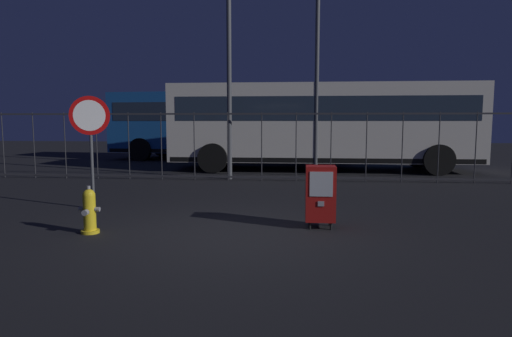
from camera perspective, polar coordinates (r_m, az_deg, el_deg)
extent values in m
plane|color=black|center=(6.91, -3.43, -8.48)|extent=(60.00, 60.00, 0.00)
cylinder|color=yellow|center=(7.45, -20.56, -7.60)|extent=(0.28, 0.28, 0.05)
cylinder|color=yellow|center=(7.39, -20.64, -5.33)|extent=(0.19, 0.19, 0.55)
sphere|color=yellow|center=(7.34, -20.72, -3.23)|extent=(0.19, 0.19, 0.19)
cylinder|color=gray|center=(7.32, -20.76, -2.30)|extent=(0.06, 0.06, 0.05)
cylinder|color=gray|center=(7.26, -21.12, -5.32)|extent=(0.09, 0.08, 0.09)
cylinder|color=gray|center=(7.43, -21.56, -4.87)|extent=(0.07, 0.07, 0.07)
cylinder|color=gray|center=(7.32, -19.74, -4.96)|extent=(0.07, 0.07, 0.07)
cylinder|color=black|center=(7.26, 6.96, -7.32)|extent=(0.04, 0.04, 0.12)
cylinder|color=black|center=(7.27, 9.62, -7.33)|extent=(0.04, 0.04, 0.12)
cylinder|color=black|center=(7.53, 6.90, -6.83)|extent=(0.04, 0.04, 0.12)
cylinder|color=black|center=(7.55, 9.46, -6.84)|extent=(0.04, 0.04, 0.12)
cube|color=#9E1411|center=(7.30, 8.30, -3.18)|extent=(0.48, 0.40, 0.90)
cube|color=#B2B7BF|center=(7.07, 8.41, -2.01)|extent=(0.36, 0.01, 0.40)
cube|color=gray|center=(7.12, 8.37, -4.52)|extent=(0.10, 0.02, 0.08)
cylinder|color=#4C4F54|center=(9.32, -20.41, 1.80)|extent=(0.06, 0.06, 2.20)
cylinder|color=red|center=(9.28, -20.64, 6.41)|extent=(0.71, 0.31, 0.76)
cylinder|color=white|center=(9.27, -20.67, 6.41)|extent=(0.56, 0.23, 0.60)
cube|color=#2D2D33|center=(12.89, 0.74, 7.06)|extent=(18.00, 0.04, 0.05)
cube|color=#2D2D33|center=(12.99, 0.73, -1.12)|extent=(18.00, 0.04, 0.05)
cylinder|color=#2D2D33|center=(15.72, -29.79, 2.62)|extent=(0.03, 0.03, 2.00)
cylinder|color=#2D2D33|center=(15.17, -26.69, 2.68)|extent=(0.03, 0.03, 2.00)
cylinder|color=#2D2D33|center=(14.66, -23.37, 2.73)|extent=(0.03, 0.03, 2.00)
cylinder|color=#2D2D33|center=(14.21, -19.82, 2.78)|extent=(0.03, 0.03, 2.00)
cylinder|color=#2D2D33|center=(13.82, -16.06, 2.82)|extent=(0.03, 0.03, 2.00)
cylinder|color=#2D2D33|center=(13.48, -12.10, 2.85)|extent=(0.03, 0.03, 2.00)
cylinder|color=#2D2D33|center=(13.22, -7.95, 2.86)|extent=(0.03, 0.03, 2.00)
cylinder|color=#2D2D33|center=(13.03, -3.66, 2.86)|extent=(0.03, 0.03, 2.00)
cylinder|color=#2D2D33|center=(12.91, 0.73, 2.84)|extent=(0.03, 0.03, 2.00)
cylinder|color=#2D2D33|center=(12.87, 5.18, 2.81)|extent=(0.03, 0.03, 2.00)
cylinder|color=#2D2D33|center=(12.91, 9.63, 2.75)|extent=(0.03, 0.03, 2.00)
cylinder|color=#2D2D33|center=(13.02, 14.03, 2.69)|extent=(0.03, 0.03, 2.00)
cylinder|color=#2D2D33|center=(13.21, 18.32, 2.61)|extent=(0.03, 0.03, 2.00)
cylinder|color=#2D2D33|center=(13.47, 22.47, 2.51)|extent=(0.03, 0.03, 2.00)
cylinder|color=#2D2D33|center=(13.80, 26.44, 2.41)|extent=(0.03, 0.03, 2.00)
cube|color=beige|center=(15.87, 8.45, 5.83)|extent=(10.50, 2.51, 2.65)
cube|color=#1E2838|center=(15.88, 8.48, 7.55)|extent=(9.87, 2.53, 0.80)
cube|color=black|center=(15.93, 8.38, 1.42)|extent=(10.29, 2.52, 0.16)
cylinder|color=black|center=(15.34, 22.48, 1.02)|extent=(1.00, 0.28, 1.00)
cylinder|color=black|center=(17.73, 20.12, 1.75)|extent=(1.00, 0.28, 1.00)
cylinder|color=black|center=(14.92, -5.59, 1.33)|extent=(1.00, 0.28, 1.00)
cylinder|color=black|center=(17.38, -4.04, 2.03)|extent=(1.00, 0.28, 1.00)
cube|color=#19519E|center=(19.92, -3.55, 5.94)|extent=(10.69, 3.51, 2.65)
cube|color=#1E2838|center=(19.92, -3.56, 7.31)|extent=(10.07, 3.47, 0.80)
cube|color=black|center=(19.96, -3.53, 2.42)|extent=(10.49, 3.50, 0.16)
cylinder|color=black|center=(18.13, 6.80, 2.17)|extent=(1.02, 0.38, 1.00)
cylinder|color=black|center=(20.62, 7.30, 2.64)|extent=(1.02, 0.38, 1.00)
cylinder|color=black|center=(20.04, -14.67, 2.39)|extent=(1.02, 0.38, 1.00)
cylinder|color=black|center=(22.32, -11.91, 2.82)|extent=(1.02, 0.38, 1.00)
cylinder|color=#4C4F54|center=(14.79, 7.88, 14.03)|extent=(0.14, 0.14, 7.57)
cylinder|color=#4C4F54|center=(13.34, -3.49, 12.80)|extent=(0.14, 0.14, 6.59)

